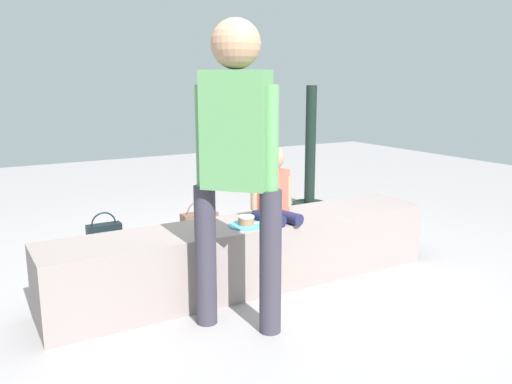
% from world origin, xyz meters
% --- Properties ---
extents(ground_plane, '(12.00, 12.00, 0.00)m').
position_xyz_m(ground_plane, '(0.00, 0.00, 0.00)').
color(ground_plane, '#989192').
extents(concrete_ledge, '(2.62, 0.45, 0.43)m').
position_xyz_m(concrete_ledge, '(0.00, 0.00, 0.22)').
color(concrete_ledge, gray).
rests_on(concrete_ledge, ground_plane).
extents(child_seated, '(0.28, 0.34, 0.48)m').
position_xyz_m(child_seated, '(0.15, -0.03, 0.65)').
color(child_seated, '#1F2144').
rests_on(child_seated, concrete_ledge).
extents(adult_standing, '(0.37, 0.38, 1.62)m').
position_xyz_m(adult_standing, '(-0.35, -0.48, 0.98)').
color(adult_standing, '#35323F').
rests_on(adult_standing, ground_plane).
extents(cake_plate, '(0.22, 0.22, 0.07)m').
position_xyz_m(cake_plate, '(-0.07, -0.09, 0.46)').
color(cake_plate, '#4CA5D8').
rests_on(cake_plate, concrete_ledge).
extents(gift_bag, '(0.19, 0.12, 0.28)m').
position_xyz_m(gift_bag, '(1.15, 0.68, 0.12)').
color(gift_bag, '#59C6B2').
rests_on(gift_bag, ground_plane).
extents(railing_post, '(0.36, 0.36, 1.27)m').
position_xyz_m(railing_post, '(1.64, 1.60, 0.49)').
color(railing_post, black).
rests_on(railing_post, ground_plane).
extents(water_bottle_near_gift, '(0.07, 0.07, 0.18)m').
position_xyz_m(water_bottle_near_gift, '(0.57, 0.75, 0.08)').
color(water_bottle_near_gift, silver).
rests_on(water_bottle_near_gift, ground_plane).
extents(water_bottle_far_side, '(0.07, 0.07, 0.24)m').
position_xyz_m(water_bottle_far_side, '(-0.02, 0.79, 0.11)').
color(water_bottle_far_side, silver).
rests_on(water_bottle_far_side, ground_plane).
extents(handbag_black_leather, '(0.26, 0.10, 0.31)m').
position_xyz_m(handbag_black_leather, '(-0.63, 1.23, 0.11)').
color(handbag_black_leather, black).
rests_on(handbag_black_leather, ground_plane).
extents(handbag_brown_canvas, '(0.30, 0.13, 0.34)m').
position_xyz_m(handbag_brown_canvas, '(0.13, 1.09, 0.12)').
color(handbag_brown_canvas, brown).
rests_on(handbag_brown_canvas, ground_plane).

